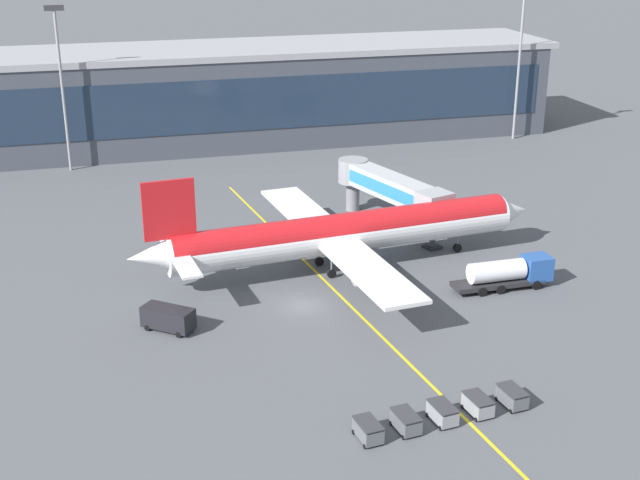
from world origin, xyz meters
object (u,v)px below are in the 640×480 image
Objects in this scene: baggage_cart_3 at (478,405)px; main_airliner at (343,233)px; crew_van at (169,318)px; baggage_cart_1 at (406,421)px; fuel_tanker at (509,273)px; baggage_cart_0 at (368,430)px; baggage_cart_2 at (443,413)px; baggage_cart_4 at (512,397)px.

main_airliner is at bearing 93.33° from baggage_cart_3.
crew_van reaches higher than baggage_cart_3.
main_airliner is at bearing 81.91° from baggage_cart_1.
crew_van is at bearing -179.20° from fuel_tanker.
main_airliner is 33.42m from baggage_cart_0.
main_airliner is 32.46m from baggage_cart_1.
baggage_cart_0 is at bearing -60.65° from crew_van.
baggage_cart_1 is at bearing -54.34° from crew_van.
baggage_cart_4 is (6.35, 0.76, 0.00)m from baggage_cart_2.
crew_van is 26.93m from baggage_cart_1.
fuel_tanker reaches higher than baggage_cart_2.
baggage_cart_1 is (-19.91, -22.37, -0.96)m from fuel_tanker.
main_airliner is at bearing 26.45° from crew_van.
crew_van is 1.85× the size of baggage_cart_2.
fuel_tanker reaches higher than baggage_cart_0.
fuel_tanker reaches higher than crew_van.
fuel_tanker is 3.85× the size of baggage_cart_2.
main_airliner is 16.79× the size of baggage_cart_2.
baggage_cart_2 is 1.00× the size of baggage_cart_4.
baggage_cart_1 is at bearing -98.09° from main_airliner.
baggage_cart_3 is (3.18, 0.38, 0.00)m from baggage_cart_2.
main_airliner reaches higher than crew_van.
baggage_cart_0 is (-23.08, -22.75, -0.96)m from fuel_tanker.
crew_van is 30.54m from baggage_cart_3.
baggage_cart_2 is at bearing -92.47° from main_airliner.
baggage_cart_4 is at bearing 6.80° from baggage_cart_0.
main_airliner is at bearing 87.53° from baggage_cart_2.
baggage_cart_3 is at bearing 6.80° from baggage_cart_2.
crew_van is (-20.23, -10.07, -2.98)m from main_airliner.
main_airliner reaches higher than baggage_cart_1.
baggage_cart_4 is at bearing -39.42° from crew_van.
baggage_cart_2 is (6.35, 0.76, 0.00)m from baggage_cart_0.
baggage_cart_0 is at bearing -173.20° from baggage_cart_3.
fuel_tanker is at bearing 0.80° from crew_van.
main_airliner is 31.44m from baggage_cart_3.
baggage_cart_0 is (-7.72, -32.32, -3.52)m from main_airliner.
baggage_cart_1 is at bearing -173.20° from baggage_cart_4.
baggage_cart_3 is (22.05, -21.12, -0.53)m from crew_van.
baggage_cart_1 is (3.18, 0.38, 0.00)m from baggage_cart_0.
baggage_cart_4 is at bearing -80.79° from main_airliner.
baggage_cart_2 and baggage_cart_4 have the same top height.
fuel_tanker is at bearing 48.34° from baggage_cart_1.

